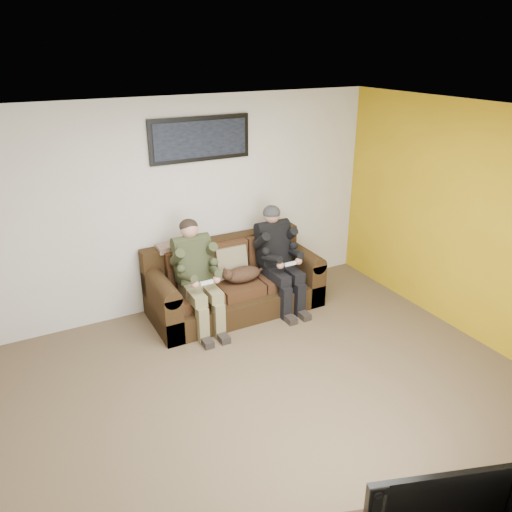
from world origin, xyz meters
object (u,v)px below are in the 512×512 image
person_right (278,252)px  framed_poster (200,139)px  cat (242,274)px  television (439,497)px  sofa (233,284)px  person_left (196,270)px

person_right → framed_poster: size_ratio=1.03×
cat → television: bearing=-98.2°
sofa → person_right: bearing=-18.0°
person_left → person_right: (1.09, 0.00, 0.00)m
sofa → television: size_ratio=2.14×
person_left → cat: size_ratio=1.94×
sofa → person_left: bearing=-162.0°
person_right → cat: (-0.50, 0.01, -0.19)m
sofa → cat: size_ratio=3.22×
sofa → cat: (0.04, -0.17, 0.20)m
person_left → framed_poster: 1.54m
sofa → framed_poster: bearing=117.1°
television → framed_poster: bearing=104.8°
sofa → person_left: person_left is taller
person_right → framed_poster: (-0.75, 0.57, 1.38)m
person_left → framed_poster: framed_poster is taller
person_right → cat: 0.54m
cat → person_left: bearing=-179.0°
person_right → television: size_ratio=1.30×
sofa → person_left: size_ratio=1.66×
television → sofa: bearing=101.4°
sofa → television: 3.83m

